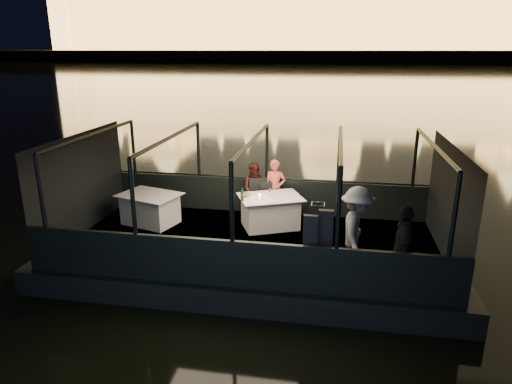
% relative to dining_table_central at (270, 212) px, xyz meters
% --- Properties ---
extents(river_water, '(500.00, 500.00, 0.00)m').
position_rel_dining_table_central_xyz_m(river_water, '(-0.24, 79.01, -0.89)').
color(river_water, black).
rests_on(river_water, ground).
extents(boat_hull, '(8.60, 4.40, 1.00)m').
position_rel_dining_table_central_xyz_m(boat_hull, '(-0.24, -0.99, -0.89)').
color(boat_hull, black).
rests_on(boat_hull, river_water).
extents(boat_deck, '(8.00, 4.00, 0.04)m').
position_rel_dining_table_central_xyz_m(boat_deck, '(-0.24, -0.99, -0.41)').
color(boat_deck, black).
rests_on(boat_deck, boat_hull).
extents(gunwale_port, '(8.00, 0.08, 0.90)m').
position_rel_dining_table_central_xyz_m(gunwale_port, '(-0.24, 1.01, 0.06)').
color(gunwale_port, black).
rests_on(gunwale_port, boat_deck).
extents(gunwale_starboard, '(8.00, 0.08, 0.90)m').
position_rel_dining_table_central_xyz_m(gunwale_starboard, '(-0.24, -2.99, 0.06)').
color(gunwale_starboard, black).
rests_on(gunwale_starboard, boat_deck).
extents(cabin_glass_port, '(8.00, 0.02, 1.40)m').
position_rel_dining_table_central_xyz_m(cabin_glass_port, '(-0.24, 1.01, 1.21)').
color(cabin_glass_port, '#99B2B2').
rests_on(cabin_glass_port, gunwale_port).
extents(cabin_glass_starboard, '(8.00, 0.02, 1.40)m').
position_rel_dining_table_central_xyz_m(cabin_glass_starboard, '(-0.24, -2.99, 1.21)').
color(cabin_glass_starboard, '#99B2B2').
rests_on(cabin_glass_starboard, gunwale_starboard).
extents(cabin_roof_glass, '(8.00, 4.00, 0.02)m').
position_rel_dining_table_central_xyz_m(cabin_roof_glass, '(-0.24, -0.99, 1.91)').
color(cabin_roof_glass, '#99B2B2').
rests_on(cabin_roof_glass, boat_deck).
extents(end_wall_fore, '(0.02, 4.00, 2.30)m').
position_rel_dining_table_central_xyz_m(end_wall_fore, '(-4.24, -0.99, 0.76)').
color(end_wall_fore, black).
rests_on(end_wall_fore, boat_deck).
extents(end_wall_aft, '(0.02, 4.00, 2.30)m').
position_rel_dining_table_central_xyz_m(end_wall_aft, '(3.76, -0.99, 0.76)').
color(end_wall_aft, black).
rests_on(end_wall_aft, boat_deck).
extents(canopy_ribs, '(8.00, 4.00, 2.30)m').
position_rel_dining_table_central_xyz_m(canopy_ribs, '(-0.24, -0.99, 0.76)').
color(canopy_ribs, black).
rests_on(canopy_ribs, boat_deck).
extents(embankment, '(400.00, 140.00, 6.00)m').
position_rel_dining_table_central_xyz_m(embankment, '(-0.24, 209.01, 0.11)').
color(embankment, '#423D33').
rests_on(embankment, ground).
extents(dining_table_central, '(1.75, 1.55, 0.77)m').
position_rel_dining_table_central_xyz_m(dining_table_central, '(0.00, 0.00, 0.00)').
color(dining_table_central, white).
rests_on(dining_table_central, boat_deck).
extents(dining_table_aft, '(1.65, 1.39, 0.75)m').
position_rel_dining_table_central_xyz_m(dining_table_aft, '(-2.93, -0.27, 0.00)').
color(dining_table_aft, white).
rests_on(dining_table_aft, boat_deck).
extents(chair_port_left, '(0.59, 0.59, 1.01)m').
position_rel_dining_table_central_xyz_m(chair_port_left, '(-0.40, 0.45, 0.06)').
color(chair_port_left, black).
rests_on(chair_port_left, boat_deck).
extents(chair_port_right, '(0.51, 0.51, 0.93)m').
position_rel_dining_table_central_xyz_m(chair_port_right, '(-0.13, 0.45, 0.06)').
color(chair_port_right, black).
rests_on(chair_port_right, boat_deck).
extents(coat_stand, '(0.51, 0.45, 1.62)m').
position_rel_dining_table_central_xyz_m(coat_stand, '(1.21, -2.74, 0.51)').
color(coat_stand, black).
rests_on(coat_stand, boat_deck).
extents(person_woman_coral, '(0.55, 0.38, 1.48)m').
position_rel_dining_table_central_xyz_m(person_woman_coral, '(0.01, 0.72, 0.36)').
color(person_woman_coral, '#E35C52').
rests_on(person_woman_coral, boat_deck).
extents(person_man_maroon, '(0.68, 0.54, 1.38)m').
position_rel_dining_table_central_xyz_m(person_man_maroon, '(-0.49, 0.72, 0.36)').
color(person_man_maroon, '#3B1310').
rests_on(person_man_maroon, boat_deck).
extents(passenger_stripe, '(0.70, 1.15, 1.72)m').
position_rel_dining_table_central_xyz_m(passenger_stripe, '(1.92, -2.07, 0.47)').
color(passenger_stripe, silver).
rests_on(passenger_stripe, boat_deck).
extents(passenger_dark, '(0.46, 0.96, 1.58)m').
position_rel_dining_table_central_xyz_m(passenger_dark, '(2.70, -2.57, 0.47)').
color(passenger_dark, black).
rests_on(passenger_dark, boat_deck).
extents(wine_bottle, '(0.08, 0.08, 0.30)m').
position_rel_dining_table_central_xyz_m(wine_bottle, '(-0.60, -0.40, 0.53)').
color(wine_bottle, '#143918').
rests_on(wine_bottle, dining_table_central).
extents(bread_basket, '(0.25, 0.25, 0.09)m').
position_rel_dining_table_central_xyz_m(bread_basket, '(-0.60, -0.10, 0.42)').
color(bread_basket, olive).
rests_on(bread_basket, dining_table_central).
extents(amber_candle, '(0.07, 0.07, 0.08)m').
position_rel_dining_table_central_xyz_m(amber_candle, '(-0.24, -0.13, 0.42)').
color(amber_candle, '#FF893F').
rests_on(amber_candle, dining_table_central).
extents(plate_near, '(0.23, 0.23, 0.01)m').
position_rel_dining_table_central_xyz_m(plate_near, '(0.14, -0.33, 0.39)').
color(plate_near, white).
rests_on(plate_near, dining_table_central).
extents(plate_far, '(0.25, 0.25, 0.01)m').
position_rel_dining_table_central_xyz_m(plate_far, '(-0.51, -0.07, 0.39)').
color(plate_far, silver).
rests_on(plate_far, dining_table_central).
extents(wine_glass_white, '(0.08, 0.08, 0.17)m').
position_rel_dining_table_central_xyz_m(wine_glass_white, '(-0.60, -0.42, 0.48)').
color(wine_glass_white, silver).
rests_on(wine_glass_white, dining_table_central).
extents(wine_glass_red, '(0.09, 0.09, 0.20)m').
position_rel_dining_table_central_xyz_m(wine_glass_red, '(-0.01, -0.03, 0.48)').
color(wine_glass_red, silver).
rests_on(wine_glass_red, dining_table_central).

